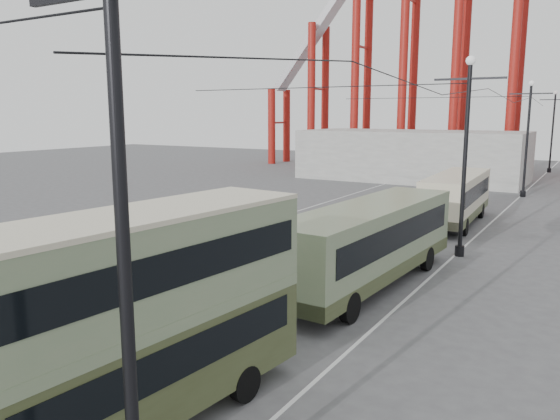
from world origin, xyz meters
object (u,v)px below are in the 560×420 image
Objects in this scene: single_decker_cream at (456,196)px; lamp_post_near at (112,26)px; pedestrian at (217,295)px; double_decker_bus at (127,316)px; single_decker_green at (369,241)px.

lamp_post_near is at bearing -88.52° from single_decker_cream.
pedestrian is at bearing 120.00° from lamp_post_near.
double_decker_bus is 0.78× the size of single_decker_green.
pedestrian is at bearing 116.87° from double_decker_bus.
double_decker_bus is 12.15m from single_decker_green.
single_decker_cream is (-0.05, 14.40, -0.10)m from single_decker_green.
lamp_post_near is at bearing -78.72° from single_decker_green.
single_decker_green is 6.86m from pedestrian.
single_decker_cream is at bearing -137.45° from pedestrian.
pedestrian is at bearing -109.76° from single_decker_green.
double_decker_bus is at bearing 70.71° from pedestrian.
single_decker_cream is 20.84m from pedestrian.
lamp_post_near reaches higher than pedestrian.
lamp_post_near is at bearing -36.79° from double_decker_bus.
double_decker_bus reaches higher than single_decker_green.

